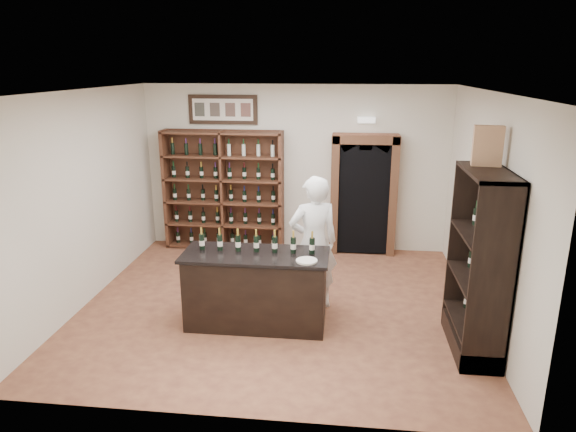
% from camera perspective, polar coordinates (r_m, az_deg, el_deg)
% --- Properties ---
extents(floor, '(5.50, 5.50, 0.00)m').
position_cam_1_polar(floor, '(7.51, -1.17, -9.78)').
color(floor, '#965D3C').
rests_on(floor, ground).
extents(ceiling, '(5.50, 5.50, 0.00)m').
position_cam_1_polar(ceiling, '(6.74, -1.32, 13.73)').
color(ceiling, white).
rests_on(ceiling, wall_back).
extents(wall_back, '(5.50, 0.04, 3.00)m').
position_cam_1_polar(wall_back, '(9.40, 0.79, 5.29)').
color(wall_back, beige).
rests_on(wall_back, ground).
extents(wall_left, '(0.04, 5.00, 3.00)m').
position_cam_1_polar(wall_left, '(7.83, -21.64, 1.83)').
color(wall_left, beige).
rests_on(wall_left, ground).
extents(wall_right, '(0.04, 5.00, 3.00)m').
position_cam_1_polar(wall_right, '(7.16, 21.14, 0.60)').
color(wall_right, beige).
rests_on(wall_right, ground).
extents(wine_shelf, '(2.20, 0.38, 2.20)m').
position_cam_1_polar(wine_shelf, '(9.54, -7.12, 2.87)').
color(wine_shelf, '#542D1C').
rests_on(wine_shelf, ground).
extents(framed_picture, '(1.25, 0.04, 0.52)m').
position_cam_1_polar(framed_picture, '(9.44, -7.24, 11.65)').
color(framed_picture, black).
rests_on(framed_picture, wall_back).
extents(arched_doorway, '(1.17, 0.35, 2.17)m').
position_cam_1_polar(arched_doorway, '(9.27, 8.40, 2.67)').
color(arched_doorway, black).
rests_on(arched_doorway, ground).
extents(emergency_light, '(0.30, 0.10, 0.10)m').
position_cam_1_polar(emergency_light, '(9.15, 8.72, 10.50)').
color(emergency_light, white).
rests_on(emergency_light, wall_back).
extents(tasting_counter, '(1.88, 0.78, 1.00)m').
position_cam_1_polar(tasting_counter, '(6.79, -3.56, -8.17)').
color(tasting_counter, black).
rests_on(tasting_counter, ground).
extents(counter_bottle_0, '(0.07, 0.07, 0.30)m').
position_cam_1_polar(counter_bottle_0, '(6.79, -9.55, -2.81)').
color(counter_bottle_0, black).
rests_on(counter_bottle_0, tasting_counter).
extents(counter_bottle_1, '(0.07, 0.07, 0.30)m').
position_cam_1_polar(counter_bottle_1, '(6.72, -7.58, -2.90)').
color(counter_bottle_1, black).
rests_on(counter_bottle_1, tasting_counter).
extents(counter_bottle_2, '(0.07, 0.07, 0.30)m').
position_cam_1_polar(counter_bottle_2, '(6.67, -5.58, -2.99)').
color(counter_bottle_2, black).
rests_on(counter_bottle_2, tasting_counter).
extents(counter_bottle_3, '(0.07, 0.07, 0.30)m').
position_cam_1_polar(counter_bottle_3, '(6.63, -3.54, -3.07)').
color(counter_bottle_3, black).
rests_on(counter_bottle_3, tasting_counter).
extents(counter_bottle_4, '(0.07, 0.07, 0.30)m').
position_cam_1_polar(counter_bottle_4, '(6.59, -1.49, -3.16)').
color(counter_bottle_4, black).
rests_on(counter_bottle_4, tasting_counter).
extents(counter_bottle_5, '(0.07, 0.07, 0.30)m').
position_cam_1_polar(counter_bottle_5, '(6.56, 0.59, -3.24)').
color(counter_bottle_5, black).
rests_on(counter_bottle_5, tasting_counter).
extents(counter_bottle_6, '(0.07, 0.07, 0.30)m').
position_cam_1_polar(counter_bottle_6, '(6.55, 2.69, -3.31)').
color(counter_bottle_6, black).
rests_on(counter_bottle_6, tasting_counter).
extents(side_cabinet, '(0.48, 1.20, 2.20)m').
position_cam_1_polar(side_cabinet, '(6.52, 20.44, -7.82)').
color(side_cabinet, black).
rests_on(side_cabinet, ground).
extents(shopkeeper, '(0.80, 0.66, 1.90)m').
position_cam_1_polar(shopkeeper, '(7.11, 2.85, -3.02)').
color(shopkeeper, white).
rests_on(shopkeeper, ground).
extents(plate, '(0.26, 0.26, 0.02)m').
position_cam_1_polar(plate, '(6.32, 2.09, -4.99)').
color(plate, silver).
rests_on(plate, tasting_counter).
extents(wine_crate, '(0.34, 0.18, 0.46)m').
position_cam_1_polar(wine_crate, '(6.33, 21.30, 7.27)').
color(wine_crate, tan).
rests_on(wine_crate, side_cabinet).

